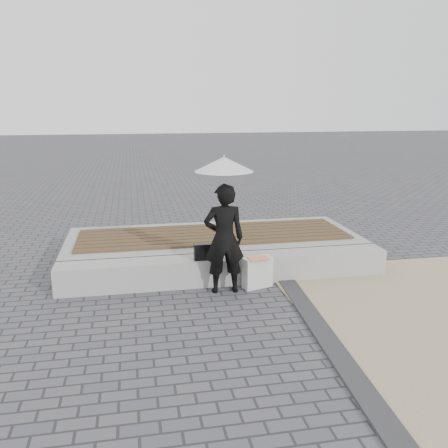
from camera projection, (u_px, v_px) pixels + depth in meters
The scene contains 10 objects.
ground at pixel (253, 327), 5.82m from camera, with size 80.00×80.00×0.00m, color #4B4A4F.
edging_band at pixel (327, 340), 5.48m from camera, with size 0.25×5.20×0.04m, color #313134.
seating_ledge at pixel (227, 269), 7.30m from camera, with size 5.00×0.45×0.40m, color #9E9E9A.
timber_platform at pixel (214, 246), 8.44m from camera, with size 5.00×2.00×0.40m, color gray.
timber_decking at pixel (213, 234), 8.39m from camera, with size 4.60×1.40×0.04m, color brown, non-canonical shape.
woman at pixel (224, 239), 6.76m from camera, with size 0.57×0.38×1.57m, color black.
parasol at pixel (224, 164), 6.51m from camera, with size 0.81×0.81×1.03m.
handbag at pixel (206, 252), 7.06m from camera, with size 0.35×0.12×0.24m, color black.
canvas_tote at pixel (257, 272), 7.06m from camera, with size 0.43×0.18×0.46m, color silver.
magazine at pixel (258, 258), 6.95m from camera, with size 0.29×0.22×0.01m, color #F73C52.
Camera 1 is at (-1.35, -5.18, 2.62)m, focal length 38.67 mm.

